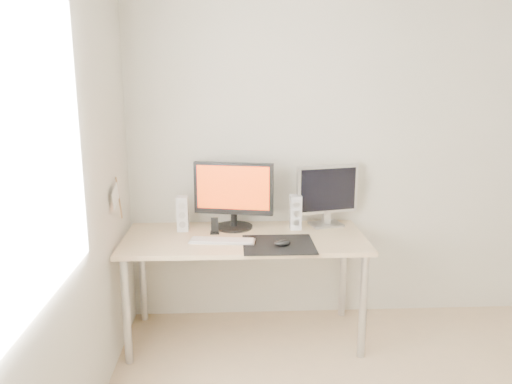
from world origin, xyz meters
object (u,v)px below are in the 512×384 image
keyboard (222,241)px  phone_dock (215,229)px  desk (245,248)px  speaker_left (183,214)px  mouse (282,243)px  second_monitor (327,192)px  main_monitor (234,193)px  speaker_right (296,212)px

keyboard → phone_dock: bearing=107.0°
desk → speaker_left: bearing=159.8°
mouse → second_monitor: 0.60m
main_monitor → speaker_left: main_monitor is taller
speaker_right → phone_dock: bearing=-171.4°
phone_dock → main_monitor: bearing=41.2°
keyboard → phone_dock: (-0.05, 0.18, 0.03)m
keyboard → speaker_right: bearing=27.2°
main_monitor → keyboard: bearing=-104.8°
main_monitor → speaker_right: bearing=-4.0°
mouse → phone_dock: 0.51m
mouse → phone_dock: (-0.43, 0.28, 0.01)m
mouse → keyboard: (-0.38, 0.11, -0.01)m
speaker_right → phone_dock: size_ratio=2.16×
phone_dock → second_monitor: bearing=11.0°
speaker_left → keyboard: speaker_left is taller
main_monitor → speaker_right: 0.45m
desk → speaker_right: size_ratio=6.68×
mouse → second_monitor: (0.36, 0.43, 0.22)m
second_monitor → speaker_right: bearing=-163.2°
desk → second_monitor: (0.59, 0.23, 0.32)m
speaker_left → phone_dock: 0.25m
phone_dock → keyboard: bearing=-73.0°
speaker_left → phone_dock: (0.22, -0.08, -0.09)m
desk → second_monitor: size_ratio=3.58×
main_monitor → phone_dock: size_ratio=4.95×
speaker_right → main_monitor: bearing=176.0°
speaker_left → main_monitor: bearing=5.2°
keyboard → second_monitor: bearing=24.1°
mouse → main_monitor: 0.55m
main_monitor → second_monitor: 0.66m
keyboard → speaker_left: bearing=136.8°
keyboard → phone_dock: size_ratio=3.91×
main_monitor → second_monitor: size_ratio=1.23×
mouse → desk: size_ratio=0.06×
mouse → speaker_left: bearing=150.8°
mouse → speaker_right: (0.13, 0.36, 0.10)m
mouse → speaker_left: (-0.65, 0.36, 0.10)m
speaker_left → speaker_right: same height
main_monitor → speaker_left: (-0.35, -0.03, -0.13)m
speaker_left → speaker_right: 0.78m
second_monitor → speaker_left: 1.02m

